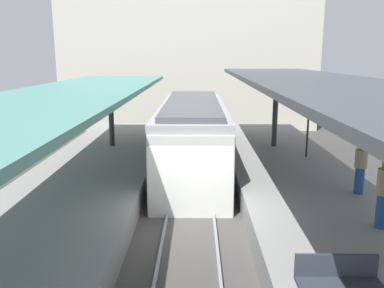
# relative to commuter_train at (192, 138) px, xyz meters

# --- Properties ---
(ground_plane) EXTENTS (80.00, 80.00, 0.00)m
(ground_plane) POSITION_rel_commuter_train_xyz_m (0.00, -6.01, -1.73)
(ground_plane) COLOR #383835
(platform_left) EXTENTS (4.40, 28.00, 1.00)m
(platform_left) POSITION_rel_commuter_train_xyz_m (-3.80, -6.01, -1.23)
(platform_left) COLOR gray
(platform_left) RESTS_ON ground_plane
(platform_right) EXTENTS (4.40, 28.00, 1.00)m
(platform_right) POSITION_rel_commuter_train_xyz_m (3.80, -6.01, -1.23)
(platform_right) COLOR gray
(platform_right) RESTS_ON ground_plane
(track_ballast) EXTENTS (3.20, 28.00, 0.20)m
(track_ballast) POSITION_rel_commuter_train_xyz_m (0.00, -6.01, -1.63)
(track_ballast) COLOR #423F3D
(track_ballast) RESTS_ON ground_plane
(rail_near_side) EXTENTS (0.08, 28.00, 0.14)m
(rail_near_side) POSITION_rel_commuter_train_xyz_m (-0.72, -6.01, -1.46)
(rail_near_side) COLOR slate
(rail_near_side) RESTS_ON track_ballast
(rail_far_side) EXTENTS (0.08, 28.00, 0.14)m
(rail_far_side) POSITION_rel_commuter_train_xyz_m (0.72, -6.01, -1.46)
(rail_far_side) COLOR slate
(rail_far_side) RESTS_ON track_ballast
(commuter_train) EXTENTS (2.78, 10.09, 3.10)m
(commuter_train) POSITION_rel_commuter_train_xyz_m (0.00, 0.00, 0.00)
(commuter_train) COLOR #ADADB2
(commuter_train) RESTS_ON track_ballast
(canopy_left) EXTENTS (4.18, 21.00, 3.05)m
(canopy_left) POSITION_rel_commuter_train_xyz_m (-3.80, -4.61, 2.20)
(canopy_left) COLOR #333335
(canopy_left) RESTS_ON platform_left
(canopy_right) EXTENTS (4.18, 21.00, 3.44)m
(canopy_right) POSITION_rel_commuter_train_xyz_m (3.80, -4.61, 2.59)
(canopy_right) COLOR #333335
(canopy_right) RESTS_ON platform_right
(platform_bench) EXTENTS (1.40, 0.41, 0.86)m
(platform_bench) POSITION_rel_commuter_train_xyz_m (2.56, -10.63, -0.26)
(platform_bench) COLOR black
(platform_bench) RESTS_ON platform_right
(platform_sign) EXTENTS (0.90, 0.08, 2.21)m
(platform_sign) POSITION_rel_commuter_train_xyz_m (4.76, -0.41, 0.90)
(platform_sign) COLOR #262628
(platform_sign) RESTS_ON platform_right
(passenger_near_bench) EXTENTS (0.36, 0.36, 1.71)m
(passenger_near_bench) POSITION_rel_commuter_train_xyz_m (4.72, -7.47, 0.16)
(passenger_near_bench) COLOR navy
(passenger_near_bench) RESTS_ON platform_right
(passenger_mid_platform) EXTENTS (0.36, 0.36, 1.60)m
(passenger_mid_platform) POSITION_rel_commuter_train_xyz_m (5.17, -4.94, 0.10)
(passenger_mid_platform) COLOR navy
(passenger_mid_platform) RESTS_ON platform_right
(station_building_backdrop) EXTENTS (18.00, 6.00, 11.00)m
(station_building_backdrop) POSITION_rel_commuter_train_xyz_m (-0.44, 13.99, 3.77)
(station_building_backdrop) COLOR beige
(station_building_backdrop) RESTS_ON ground_plane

